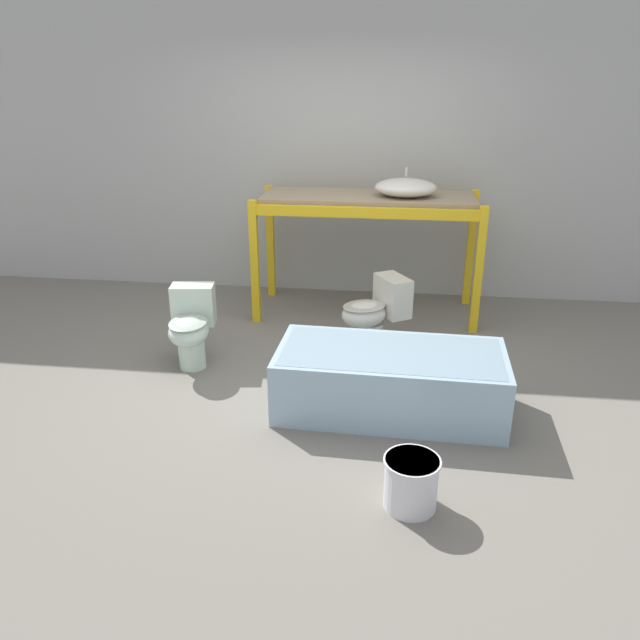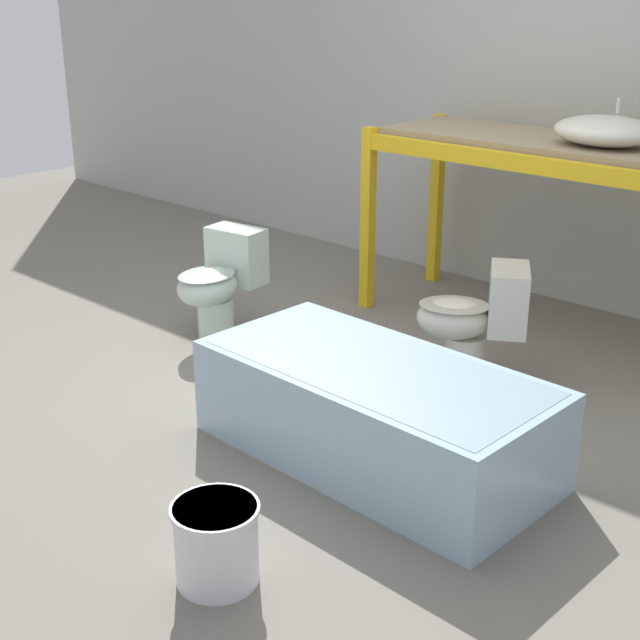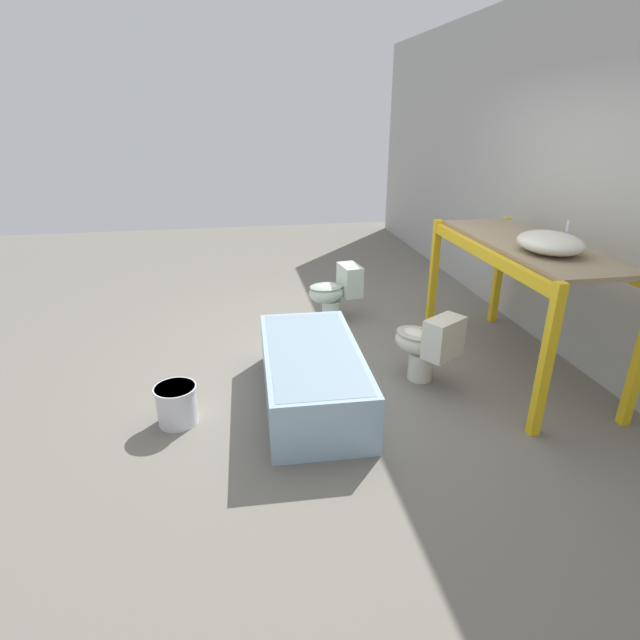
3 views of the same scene
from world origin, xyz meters
TOP-DOWN VIEW (x-y plane):
  - ground_plane at (0.00, 0.00)m, footprint 12.00×12.00m
  - warehouse_wall_rear at (0.00, 2.00)m, footprint 10.80×0.08m
  - shelving_rack at (0.35, 1.38)m, footprint 2.05×0.80m
  - sink_basin at (0.68, 1.35)m, footprint 0.55×0.45m
  - bathtub_main at (0.62, -0.46)m, footprint 1.56×0.78m
  - toilet_near at (0.47, 0.52)m, footprint 0.64×0.56m
  - toilet_far at (-0.95, 0.04)m, footprint 0.39×0.59m
  - bucket_white at (0.76, -1.49)m, footprint 0.31×0.31m

SIDE VIEW (x-z plane):
  - ground_plane at x=0.00m, z-range 0.00..0.00m
  - bucket_white at x=0.76m, z-range 0.01..0.30m
  - bathtub_main at x=0.62m, z-range 0.03..0.47m
  - toilet_near at x=0.47m, z-range 0.03..0.65m
  - toilet_far at x=-0.95m, z-range 0.03..0.65m
  - shelving_rack at x=0.35m, z-range 0.40..1.53m
  - sink_basin at x=0.68m, z-range 1.09..1.33m
  - warehouse_wall_rear at x=0.00m, z-range 0.00..3.20m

